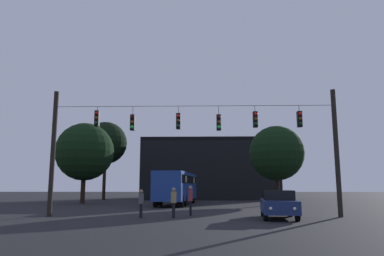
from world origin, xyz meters
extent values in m
plane|color=black|center=(0.00, 24.50, 0.00)|extent=(168.00, 168.00, 0.00)
cylinder|color=black|center=(-8.42, 14.93, 3.75)|extent=(0.28, 0.28, 7.49)
cylinder|color=black|center=(8.42, 14.93, 3.75)|extent=(0.28, 0.28, 7.49)
cylinder|color=black|center=(0.00, 14.93, 6.54)|extent=(16.84, 0.02, 0.02)
cylinder|color=black|center=(-5.84, 14.93, 6.40)|extent=(0.03, 0.03, 0.25)
cube|color=black|center=(-5.84, 14.93, 5.80)|extent=(0.26, 0.32, 0.95)
sphere|color=red|center=(-5.84, 14.75, 6.10)|extent=(0.20, 0.20, 0.20)
sphere|color=#5B3D0C|center=(-5.84, 14.75, 5.80)|extent=(0.20, 0.20, 0.20)
sphere|color=#0C4219|center=(-5.84, 14.75, 5.50)|extent=(0.20, 0.20, 0.20)
cylinder|color=black|center=(-3.67, 14.93, 6.27)|extent=(0.03, 0.03, 0.52)
cube|color=black|center=(-3.67, 14.93, 5.54)|extent=(0.26, 0.32, 0.95)
sphere|color=#510A0A|center=(-3.67, 14.75, 5.84)|extent=(0.20, 0.20, 0.20)
sphere|color=#5B3D0C|center=(-3.67, 14.75, 5.54)|extent=(0.20, 0.20, 0.20)
sphere|color=#1EE04C|center=(-3.67, 14.75, 5.24)|extent=(0.20, 0.20, 0.20)
cylinder|color=black|center=(-0.90, 14.93, 6.30)|extent=(0.03, 0.03, 0.45)
cube|color=black|center=(-0.90, 14.93, 5.61)|extent=(0.26, 0.32, 0.95)
sphere|color=red|center=(-0.90, 14.75, 5.91)|extent=(0.20, 0.20, 0.20)
sphere|color=#5B3D0C|center=(-0.90, 14.75, 5.61)|extent=(0.20, 0.20, 0.20)
sphere|color=#0C4219|center=(-0.90, 14.75, 5.31)|extent=(0.20, 0.20, 0.20)
cylinder|color=black|center=(1.53, 14.93, 6.26)|extent=(0.03, 0.03, 0.54)
cube|color=black|center=(1.53, 14.93, 5.52)|extent=(0.26, 0.32, 0.95)
sphere|color=#510A0A|center=(1.53, 14.75, 5.82)|extent=(0.20, 0.20, 0.20)
sphere|color=#5B3D0C|center=(1.53, 14.75, 5.52)|extent=(0.20, 0.20, 0.20)
sphere|color=#1EE04C|center=(1.53, 14.75, 5.22)|extent=(0.20, 0.20, 0.20)
cylinder|color=black|center=(3.72, 14.93, 6.35)|extent=(0.03, 0.03, 0.36)
cube|color=black|center=(3.72, 14.93, 5.69)|extent=(0.26, 0.32, 0.95)
sphere|color=red|center=(3.72, 14.75, 5.99)|extent=(0.20, 0.20, 0.20)
sphere|color=#5B3D0C|center=(3.72, 14.75, 5.69)|extent=(0.20, 0.20, 0.20)
sphere|color=#0C4219|center=(3.72, 14.75, 5.39)|extent=(0.20, 0.20, 0.20)
cylinder|color=black|center=(6.35, 14.93, 6.35)|extent=(0.03, 0.03, 0.36)
cube|color=black|center=(6.35, 14.93, 5.69)|extent=(0.26, 0.32, 0.95)
sphere|color=red|center=(6.35, 14.75, 5.99)|extent=(0.20, 0.20, 0.20)
sphere|color=#5B3D0C|center=(6.35, 14.75, 5.69)|extent=(0.20, 0.20, 0.20)
sphere|color=#0C4219|center=(6.35, 14.75, 5.39)|extent=(0.20, 0.20, 0.20)
cube|color=navy|center=(-1.88, 28.36, 1.75)|extent=(3.54, 11.19, 2.50)
cube|color=black|center=(-1.88, 28.36, 2.36)|extent=(3.52, 10.54, 0.70)
cylinder|color=black|center=(-2.61, 32.41, 0.50)|extent=(0.37, 1.02, 1.00)
cylinder|color=black|center=(-0.40, 32.20, 0.50)|extent=(0.37, 1.02, 1.00)
cylinder|color=black|center=(-3.20, 26.28, 0.50)|extent=(0.37, 1.02, 1.00)
cylinder|color=black|center=(-0.99, 26.07, 0.50)|extent=(0.37, 1.02, 1.00)
cylinder|color=black|center=(-3.38, 24.31, 0.50)|extent=(0.37, 1.02, 1.00)
cylinder|color=black|center=(-1.17, 24.09, 0.50)|extent=(0.37, 1.02, 1.00)
cube|color=beige|center=(-1.57, 31.65, 2.36)|extent=(2.62, 1.04, 0.56)
cube|color=beige|center=(-2.14, 25.62, 2.36)|extent=(2.62, 1.04, 0.56)
cube|color=navy|center=(4.70, 13.91, 0.66)|extent=(2.28, 4.48, 0.68)
cube|color=black|center=(4.72, 14.06, 1.26)|extent=(1.84, 2.49, 0.52)
cylinder|color=black|center=(5.32, 12.41, 0.32)|extent=(0.29, 0.66, 0.64)
cylinder|color=black|center=(3.75, 12.59, 0.32)|extent=(0.29, 0.66, 0.64)
cylinder|color=black|center=(5.65, 15.23, 0.32)|extent=(0.29, 0.66, 0.64)
cylinder|color=black|center=(4.08, 15.41, 0.32)|extent=(0.29, 0.66, 0.64)
sphere|color=white|center=(5.03, 11.76, 0.66)|extent=(0.18, 0.18, 0.18)
sphere|color=white|center=(3.88, 11.89, 0.66)|extent=(0.18, 0.18, 0.18)
cylinder|color=black|center=(-2.90, 13.99, 0.38)|extent=(0.14, 0.14, 0.77)
cylinder|color=black|center=(-2.90, 14.15, 0.38)|extent=(0.14, 0.14, 0.77)
cube|color=#4C4C56|center=(-2.90, 14.07, 1.06)|extent=(0.25, 0.37, 0.58)
sphere|color=#8C6B51|center=(-2.90, 14.07, 1.45)|extent=(0.21, 0.21, 0.21)
cylinder|color=black|center=(-1.07, 14.11, 0.41)|extent=(0.14, 0.14, 0.82)
cylinder|color=black|center=(-1.11, 14.26, 0.41)|extent=(0.14, 0.14, 0.82)
cube|color=#997F4C|center=(-1.09, 14.19, 1.13)|extent=(0.33, 0.41, 0.62)
sphere|color=#8C6B51|center=(-1.09, 14.19, 1.55)|extent=(0.22, 0.22, 0.22)
cylinder|color=black|center=(-0.18, 15.57, 0.44)|extent=(0.14, 0.14, 0.88)
cylinder|color=black|center=(-0.17, 15.41, 0.44)|extent=(0.14, 0.14, 0.88)
cube|color=maroon|center=(-0.17, 15.49, 1.21)|extent=(0.24, 0.36, 0.66)
sphere|color=#8C6B51|center=(-0.17, 15.49, 1.66)|extent=(0.24, 0.24, 0.24)
cube|color=black|center=(1.59, 45.79, 3.76)|extent=(17.92, 13.20, 7.52)
cube|color=black|center=(1.59, 45.79, 7.77)|extent=(17.92, 13.20, 0.50)
cylinder|color=black|center=(7.75, 28.61, 1.54)|extent=(0.38, 0.38, 3.07)
sphere|color=black|center=(7.75, 28.61, 4.92)|extent=(5.28, 5.28, 5.28)
cylinder|color=black|center=(-11.83, 31.11, 1.61)|extent=(0.46, 0.46, 3.22)
sphere|color=black|center=(-11.83, 31.11, 5.34)|extent=(6.06, 6.06, 6.06)
cylinder|color=black|center=(-12.38, 41.17, 2.74)|extent=(0.43, 0.43, 5.48)
sphere|color=black|center=(-12.38, 41.17, 7.47)|extent=(5.66, 5.66, 5.66)
camera|label=1|loc=(0.50, -6.29, 1.74)|focal=33.59mm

